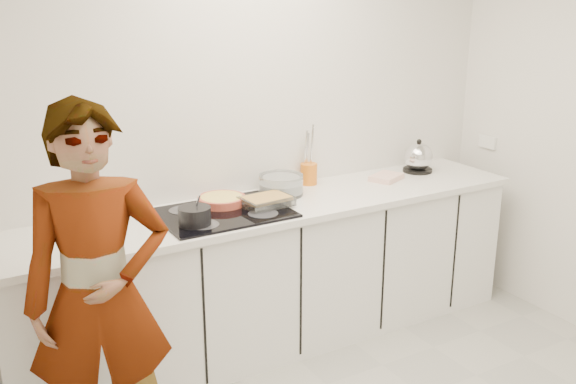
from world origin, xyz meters
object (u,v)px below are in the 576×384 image
tart_dish (222,200)px  mixing_bowl (281,186)px  hob (223,213)px  utensil_crock (309,174)px  saucepan (195,216)px  baking_dish (266,200)px  cook (99,297)px  kettle (418,158)px

tart_dish → mixing_bowl: (0.41, 0.02, 0.02)m
hob → utensil_crock: utensil_crock is taller
saucepan → baking_dish: bearing=10.9°
baking_dish → cook: size_ratio=0.17×
tart_dish → cook: cook is taller
hob → mixing_bowl: bearing=18.5°
mixing_bowl → saucepan: bearing=-158.3°
utensil_crock → hob: bearing=-160.1°
tart_dish → saucepan: saucepan is taller
mixing_bowl → hob: bearing=-161.5°
baking_dish → mixing_bowl: (0.20, 0.18, 0.01)m
hob → mixing_bowl: 0.49m
kettle → utensil_crock: bearing=171.5°
hob → kettle: 1.56m
kettle → hob: bearing=-174.7°
kettle → tart_dish: bearing=-179.5°
baking_dish → kettle: kettle is taller
kettle → cook: 2.51m
baking_dish → hob: bearing=174.9°
saucepan → hob: bearing=28.1°
baking_dish → utensil_crock: bearing=31.7°
baking_dish → cook: (-1.11, -0.55, -0.10)m
hob → cook: size_ratio=0.42×
kettle → utensil_crock: 0.83m
tart_dish → utensil_crock: (0.68, 0.13, 0.03)m
saucepan → cook: 0.79m
saucepan → utensil_crock: size_ratio=1.39×
mixing_bowl → baking_dish: bearing=-138.2°
tart_dish → baking_dish: 0.26m
tart_dish → mixing_bowl: mixing_bowl is taller
saucepan → cook: size_ratio=0.11×
hob → kettle: kettle is taller
kettle → saucepan: bearing=-171.7°
mixing_bowl → kettle: kettle is taller
hob → tart_dish: bearing=68.6°
hob → tart_dish: 0.15m
hob → baking_dish: (0.26, -0.02, 0.04)m
hob → kettle: bearing=5.3°
saucepan → mixing_bowl: 0.73m
hob → utensil_crock: 0.78m
baking_dish → kettle: size_ratio=1.11×
hob → saucepan: (-0.22, -0.12, 0.06)m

